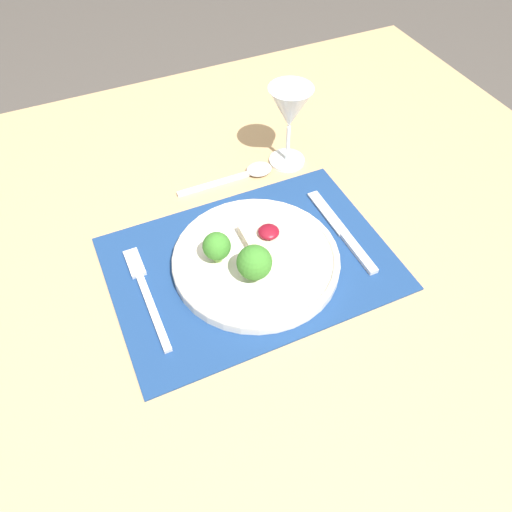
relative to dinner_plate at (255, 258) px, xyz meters
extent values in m
plane|color=#4C4742|center=(-0.01, 0.01, -0.77)|extent=(8.00, 8.00, 0.00)
cube|color=tan|center=(-0.01, 0.01, -0.03)|extent=(1.45, 1.27, 0.03)
cylinder|color=tan|center=(0.65, 0.57, -0.41)|extent=(0.06, 0.06, 0.72)
cube|color=navy|center=(-0.01, 0.01, -0.02)|extent=(0.46, 0.33, 0.00)
cylinder|color=silver|center=(0.00, 0.00, -0.01)|extent=(0.28, 0.28, 0.02)
torus|color=silver|center=(0.00, 0.00, 0.00)|extent=(0.28, 0.28, 0.01)
cube|color=beige|center=(0.03, 0.02, 0.01)|extent=(0.08, 0.08, 0.02)
ellipsoid|color=maroon|center=(0.03, 0.02, 0.03)|extent=(0.04, 0.04, 0.01)
cylinder|color=#84B256|center=(-0.06, 0.02, 0.01)|extent=(0.01, 0.01, 0.02)
sphere|color=#387A28|center=(-0.06, 0.02, 0.03)|extent=(0.05, 0.05, 0.05)
cylinder|color=#84B256|center=(-0.02, -0.04, 0.01)|extent=(0.01, 0.01, 0.02)
sphere|color=#387A28|center=(-0.02, -0.04, 0.04)|extent=(0.06, 0.06, 0.06)
cube|color=silver|center=(-0.18, -0.02, -0.01)|extent=(0.01, 0.15, 0.01)
cube|color=silver|center=(-0.18, 0.08, -0.01)|extent=(0.02, 0.06, 0.01)
cube|color=silver|center=(0.17, -0.05, -0.01)|extent=(0.02, 0.10, 0.01)
cube|color=silver|center=(0.17, 0.05, -0.01)|extent=(0.02, 0.12, 0.00)
cube|color=silver|center=(0.01, 0.22, -0.02)|extent=(0.15, 0.01, 0.01)
ellipsoid|color=silver|center=(0.11, 0.22, -0.01)|extent=(0.05, 0.04, 0.02)
cylinder|color=white|center=(0.17, 0.22, -0.02)|extent=(0.07, 0.07, 0.01)
cylinder|color=white|center=(0.17, 0.22, 0.03)|extent=(0.01, 0.01, 0.08)
cone|color=white|center=(0.17, 0.22, 0.11)|extent=(0.08, 0.08, 0.08)
camera|label=1|loc=(-0.22, -0.48, 0.62)|focal=35.00mm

